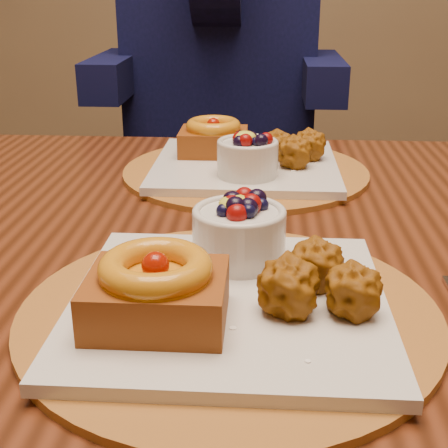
{
  "coord_description": "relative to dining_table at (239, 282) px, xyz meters",
  "views": [
    {
      "loc": [
        0.06,
        -0.83,
        1.04
      ],
      "look_at": [
        0.02,
        -0.29,
        0.82
      ],
      "focal_mm": 50.0,
      "sensor_mm": 36.0,
      "label": 1
    }
  ],
  "objects": [
    {
      "name": "place_setting_near",
      "position": [
        -0.0,
        -0.21,
        0.1
      ],
      "size": [
        0.38,
        0.38,
        0.09
      ],
      "color": "brown",
      "rests_on": "dining_table"
    },
    {
      "name": "dining_table",
      "position": [
        0.0,
        0.0,
        0.0
      ],
      "size": [
        1.6,
        0.9,
        0.76
      ],
      "color": "#321509",
      "rests_on": "ground"
    },
    {
      "name": "place_setting_far",
      "position": [
        -0.0,
        0.22,
        0.1
      ],
      "size": [
        0.38,
        0.38,
        0.09
      ],
      "color": "brown",
      "rests_on": "dining_table"
    },
    {
      "name": "chair_far",
      "position": [
        -0.09,
        0.95,
        -0.15
      ],
      "size": [
        0.58,
        0.58,
        0.95
      ],
      "rotation": [
        0.0,
        0.0,
        0.34
      ],
      "color": "black",
      "rests_on": "ground"
    },
    {
      "name": "diner",
      "position": [
        -0.08,
        0.83,
        0.29
      ],
      "size": [
        0.56,
        0.53,
        0.91
      ],
      "rotation": [
        0.0,
        0.0,
        0.23
      ],
      "color": "black",
      "rests_on": "ground"
    }
  ]
}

